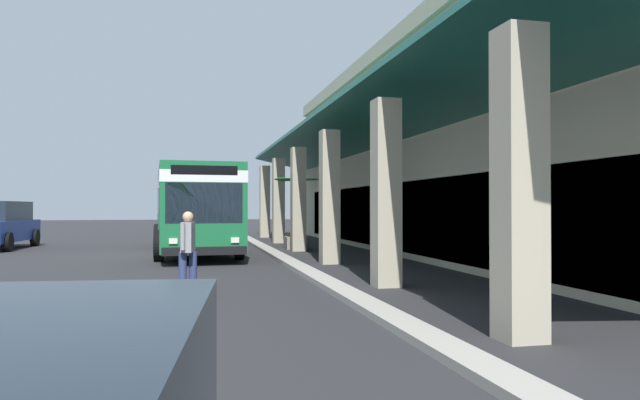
% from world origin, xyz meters
% --- Properties ---
extents(ground, '(120.00, 120.00, 0.00)m').
position_xyz_m(ground, '(0.00, 8.00, 0.00)').
color(ground, '#262628').
extents(curb_strip, '(37.74, 0.50, 0.12)m').
position_xyz_m(curb_strip, '(2.19, 4.37, 0.06)').
color(curb_strip, '#9E998E').
rests_on(curb_strip, ground).
extents(plaza_building, '(31.75, 14.50, 8.03)m').
position_xyz_m(plaza_building, '(2.19, 14.00, 4.02)').
color(plaza_building, '#B2A88E').
rests_on(plaza_building, ground).
extents(transit_bus, '(11.34, 3.24, 3.34)m').
position_xyz_m(transit_bus, '(-0.83, 1.49, 1.85)').
color(transit_bus, '#196638').
rests_on(transit_bus, ground).
extents(pedestrian, '(0.64, 0.37, 1.64)m').
position_xyz_m(pedestrian, '(9.90, 1.36, 0.92)').
color(pedestrian, navy).
rests_on(pedestrian, ground).
extents(potted_palm, '(1.74, 1.94, 2.96)m').
position_xyz_m(potted_palm, '(-1.42, 5.66, 0.74)').
color(potted_palm, gray).
rests_on(potted_palm, ground).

